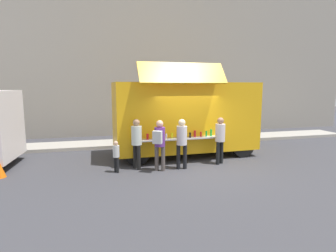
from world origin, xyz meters
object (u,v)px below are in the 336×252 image
Objects in this scene: customer_front_ordering at (182,139)px; customer_mid_with_backpack at (159,140)px; customer_extra_browsing at (220,136)px; child_near_queue at (116,154)px; food_truck_main at (185,116)px; customer_rear_waiting at (137,139)px; trash_bin at (243,131)px.

customer_front_ordering is 0.80m from customer_mid_with_backpack.
child_near_queue is (-3.76, -0.10, -0.40)m from customer_extra_browsing.
food_truck_main is 3.29× the size of customer_rear_waiting.
child_near_queue is at bearing -149.77° from trash_bin.
customer_front_ordering is 1.01× the size of customer_extra_browsing.
child_near_queue is (-1.43, 0.20, -0.42)m from customer_mid_with_backpack.
customer_extra_browsing is (0.84, -1.64, -0.60)m from food_truck_main.
food_truck_main is 6.24× the size of trash_bin.
food_truck_main is 4.80m from trash_bin.
food_truck_main is 3.33× the size of customer_extra_browsing.
customer_rear_waiting is at bearing 83.35° from customer_front_ordering.
customer_mid_with_backpack reaches higher than child_near_queue.
customer_rear_waiting is at bearing -14.15° from child_near_queue.
customer_rear_waiting reaches higher than customer_front_ordering.
customer_mid_with_backpack is (-5.53, -4.25, 0.60)m from trash_bin.
food_truck_main is at bearing -8.37° from customer_mid_with_backpack.
customer_extra_browsing is at bearing -29.57° from child_near_queue.
customer_extra_browsing is at bearing -128.90° from trash_bin.
customer_mid_with_backpack is (-1.49, -1.94, -0.57)m from food_truck_main.
customer_mid_with_backpack is at bearing -142.43° from trash_bin.
customer_mid_with_backpack is 1.50m from child_near_queue.
customer_front_ordering is (-4.73, -4.21, 0.58)m from trash_bin.
customer_extra_browsing is at bearing -73.44° from customer_front_ordering.
customer_extra_browsing is (1.54, 0.25, -0.01)m from customer_front_ordering.
trash_bin is 7.00m from customer_mid_with_backpack.
food_truck_main reaches higher than customer_front_ordering.
food_truck_main is 5.40× the size of child_near_queue.
customer_rear_waiting is at bearing 56.78° from customer_extra_browsing.
customer_rear_waiting is at bearing 88.83° from customer_mid_with_backpack.
customer_front_ordering is at bearing -111.50° from food_truck_main.
customer_mid_with_backpack is 0.99× the size of customer_rear_waiting.
food_truck_main reaches higher than trash_bin.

